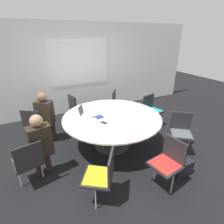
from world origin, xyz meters
TOP-DOWN VIEW (x-y plane):
  - ground_plane at (0.00, 0.00)m, footprint 16.00×16.00m
  - wall_back at (0.00, 2.31)m, footprint 8.00×0.07m
  - conference_table at (0.00, 0.00)m, footprint 2.10×2.10m
  - chair_0 at (-1.52, 0.89)m, footprint 0.60×0.59m
  - chair_1 at (-1.70, -0.46)m, footprint 0.52×0.51m
  - chair_2 at (-0.76, -1.25)m, footprint 0.59×0.60m
  - chair_3 at (0.31, -1.43)m, footprint 0.49×0.50m
  - chair_4 at (1.23, -0.80)m, footprint 0.60×0.60m
  - chair_5 at (1.40, 0.43)m, footprint 0.53×0.52m
  - chair_6 at (0.79, 1.23)m, footprint 0.60×0.60m
  - chair_7 at (-0.40, 1.41)m, footprint 0.51×0.53m
  - person_0 at (-1.28, 0.83)m, footprint 0.42×0.38m
  - person_1 at (-1.49, -0.33)m, footprint 0.40×0.32m
  - laptop at (-0.53, 0.34)m, footprint 0.34×0.36m
  - spiral_notebook at (-0.29, 0.07)m, footprint 0.23×0.18m
  - coffee_cup at (-0.44, -0.14)m, footprint 0.08×0.08m
  - cell_phone at (-0.28, -0.21)m, footprint 0.13×0.16m
  - handbag at (0.74, -1.39)m, footprint 0.36×0.16m

SIDE VIEW (x-z plane):
  - ground_plane at x=0.00m, z-range 0.00..0.00m
  - handbag at x=0.74m, z-range 0.00..0.28m
  - chair_0 at x=-1.52m, z-range 0.08..0.94m
  - chair_1 at x=-1.70m, z-range 0.08..0.94m
  - chair_2 at x=-0.76m, z-range 0.08..0.94m
  - chair_3 at x=0.31m, z-range 0.08..0.94m
  - chair_4 at x=1.23m, z-range 0.08..0.94m
  - chair_5 at x=1.40m, z-range 0.08..0.94m
  - chair_6 at x=0.79m, z-range 0.08..0.94m
  - chair_7 at x=-0.40m, z-range 0.08..0.94m
  - conference_table at x=0.00m, z-range 0.26..1.00m
  - person_0 at x=-1.28m, z-range 0.10..1.31m
  - person_1 at x=-1.49m, z-range 0.10..1.31m
  - cell_phone at x=-0.28m, z-range 0.74..0.74m
  - spiral_notebook at x=-0.29m, z-range 0.74..0.76m
  - coffee_cup at x=-0.44m, z-range 0.74..0.84m
  - laptop at x=-0.53m, z-range 0.68..0.90m
  - wall_back at x=0.00m, z-range 0.00..2.70m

